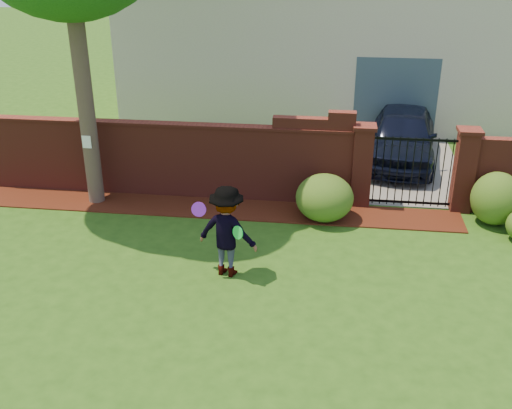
# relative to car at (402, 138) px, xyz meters

# --- Properties ---
(ground) EXTENTS (80.00, 80.00, 0.01)m
(ground) POSITION_rel_car_xyz_m (-3.55, -6.77, -0.73)
(ground) COLOR #264D13
(ground) RESTS_ON ground
(mulch_bed) EXTENTS (11.10, 1.08, 0.03)m
(mulch_bed) POSITION_rel_car_xyz_m (-4.50, -3.44, -0.71)
(mulch_bed) COLOR #37130A
(mulch_bed) RESTS_ON ground
(brick_wall) EXTENTS (8.70, 0.31, 2.16)m
(brick_wall) POSITION_rel_car_xyz_m (-5.56, -2.77, 0.20)
(brick_wall) COLOR maroon
(brick_wall) RESTS_ON ground
(pillar_left) EXTENTS (0.50, 0.50, 1.88)m
(pillar_left) POSITION_rel_car_xyz_m (-1.15, -2.77, 0.23)
(pillar_left) COLOR maroon
(pillar_left) RESTS_ON ground
(pillar_right) EXTENTS (0.50, 0.50, 1.88)m
(pillar_right) POSITION_rel_car_xyz_m (1.05, -2.77, 0.23)
(pillar_right) COLOR maroon
(pillar_right) RESTS_ON ground
(iron_gate) EXTENTS (1.78, 0.03, 1.60)m
(iron_gate) POSITION_rel_car_xyz_m (-0.05, -2.77, 0.13)
(iron_gate) COLOR black
(iron_gate) RESTS_ON ground
(driveway) EXTENTS (3.20, 8.00, 0.01)m
(driveway) POSITION_rel_car_xyz_m (-0.05, 1.23, -0.72)
(driveway) COLOR slate
(driveway) RESTS_ON ground
(house) EXTENTS (12.40, 6.40, 6.30)m
(house) POSITION_rel_car_xyz_m (-2.54, 5.22, 2.44)
(house) COLOR beige
(house) RESTS_ON ground
(car) EXTENTS (2.21, 4.42, 1.44)m
(car) POSITION_rel_car_xyz_m (0.00, 0.00, 0.00)
(car) COLOR black
(car) RESTS_ON ground
(paper_notice) EXTENTS (0.20, 0.01, 0.28)m
(paper_notice) POSITION_rel_car_xyz_m (-7.15, -3.56, 0.78)
(paper_notice) COLOR white
(paper_notice) RESTS_ON tree
(shrub_left) EXTENTS (1.24, 1.24, 1.01)m
(shrub_left) POSITION_rel_car_xyz_m (-1.93, -3.65, -0.22)
(shrub_left) COLOR #285318
(shrub_left) RESTS_ON ground
(shrub_middle) EXTENTS (1.04, 1.04, 1.15)m
(shrub_middle) POSITION_rel_car_xyz_m (1.65, -3.38, -0.15)
(shrub_middle) COLOR #285318
(shrub_middle) RESTS_ON ground
(man) EXTENTS (1.22, 0.88, 1.70)m
(man) POSITION_rel_car_xyz_m (-3.61, -6.18, 0.13)
(man) COLOR gray
(man) RESTS_ON ground
(frisbee_purple) EXTENTS (0.26, 0.08, 0.26)m
(frisbee_purple) POSITION_rel_car_xyz_m (-4.06, -6.29, 0.60)
(frisbee_purple) COLOR purple
(frisbee_purple) RESTS_ON man
(frisbee_green) EXTENTS (0.22, 0.19, 0.24)m
(frisbee_green) POSITION_rel_car_xyz_m (-3.36, -6.42, 0.26)
(frisbee_green) COLOR green
(frisbee_green) RESTS_ON man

